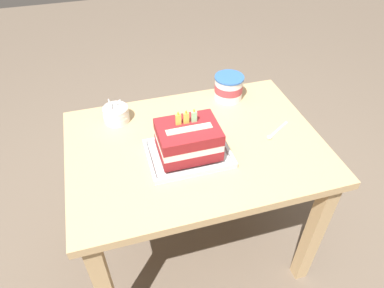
{
  "coord_description": "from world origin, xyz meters",
  "views": [
    {
      "loc": [
        -0.31,
        -1.02,
        1.66
      ],
      "look_at": [
        -0.02,
        -0.03,
        0.75
      ],
      "focal_mm": 32.64,
      "sensor_mm": 36.0,
      "label": 1
    }
  ],
  "objects_px": {
    "birthday_cake": "(188,139)",
    "ice_cream_tub": "(229,87)",
    "serving_spoon_near_tray": "(273,134)",
    "foil_tray": "(188,154)",
    "bowl_stack": "(116,114)"
  },
  "relations": [
    {
      "from": "birthday_cake",
      "to": "serving_spoon_near_tray",
      "type": "height_order",
      "value": "birthday_cake"
    },
    {
      "from": "bowl_stack",
      "to": "serving_spoon_near_tray",
      "type": "bearing_deg",
      "value": -24.37
    },
    {
      "from": "birthday_cake",
      "to": "serving_spoon_near_tray",
      "type": "xyz_separation_m",
      "value": [
        0.38,
        0.03,
        -0.08
      ]
    },
    {
      "from": "bowl_stack",
      "to": "ice_cream_tub",
      "type": "height_order",
      "value": "ice_cream_tub"
    },
    {
      "from": "birthday_cake",
      "to": "ice_cream_tub",
      "type": "bearing_deg",
      "value": 49.09
    },
    {
      "from": "foil_tray",
      "to": "serving_spoon_near_tray",
      "type": "relative_size",
      "value": 2.31
    },
    {
      "from": "ice_cream_tub",
      "to": "bowl_stack",
      "type": "bearing_deg",
      "value": -176.7
    },
    {
      "from": "foil_tray",
      "to": "serving_spoon_near_tray",
      "type": "distance_m",
      "value": 0.38
    },
    {
      "from": "ice_cream_tub",
      "to": "serving_spoon_near_tray",
      "type": "relative_size",
      "value": 0.99
    },
    {
      "from": "serving_spoon_near_tray",
      "to": "foil_tray",
      "type": "bearing_deg",
      "value": -176.17
    },
    {
      "from": "birthday_cake",
      "to": "serving_spoon_near_tray",
      "type": "distance_m",
      "value": 0.39
    },
    {
      "from": "foil_tray",
      "to": "serving_spoon_near_tray",
      "type": "xyz_separation_m",
      "value": [
        0.38,
        0.03,
        -0.0
      ]
    },
    {
      "from": "foil_tray",
      "to": "ice_cream_tub",
      "type": "distance_m",
      "value": 0.45
    },
    {
      "from": "foil_tray",
      "to": "serving_spoon_near_tray",
      "type": "height_order",
      "value": "foil_tray"
    },
    {
      "from": "foil_tray",
      "to": "ice_cream_tub",
      "type": "relative_size",
      "value": 2.34
    }
  ]
}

